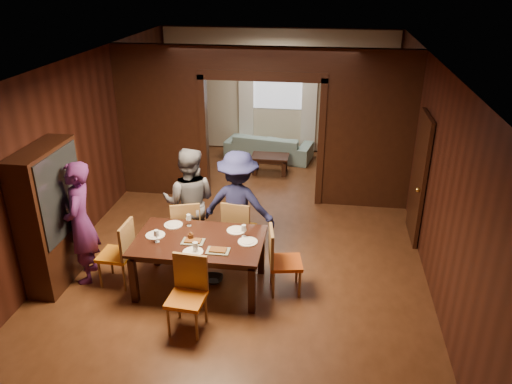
% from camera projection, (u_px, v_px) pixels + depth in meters
% --- Properties ---
extents(floor, '(9.00, 9.00, 0.00)m').
position_uv_depth(floor, '(249.00, 239.00, 8.34)').
color(floor, '#4B2815').
rests_on(floor, ground).
extents(ceiling, '(5.50, 9.00, 0.02)m').
position_uv_depth(ceiling, '(248.00, 62.00, 7.14)').
color(ceiling, silver).
rests_on(ceiling, room_walls).
extents(room_walls, '(5.52, 9.01, 2.90)m').
position_uv_depth(room_walls, '(264.00, 120.00, 9.42)').
color(room_walls, black).
rests_on(room_walls, floor).
extents(person_purple, '(0.58, 0.74, 1.80)m').
position_uv_depth(person_purple, '(80.00, 223.00, 6.95)').
color(person_purple, '#521E59').
rests_on(person_purple, floor).
extents(person_grey, '(0.88, 0.70, 1.74)m').
position_uv_depth(person_grey, '(190.00, 202.00, 7.63)').
color(person_grey, '#595960').
rests_on(person_grey, floor).
extents(person_navy, '(1.19, 0.78, 1.72)m').
position_uv_depth(person_navy, '(238.00, 205.00, 7.54)').
color(person_navy, '#1D1F48').
rests_on(person_navy, floor).
extents(sofa, '(2.10, 1.11, 0.58)m').
position_uv_depth(sofa, '(269.00, 146.00, 11.71)').
color(sofa, '#7FA6A7').
rests_on(sofa, floor).
extents(serving_bowl, '(0.29, 0.29, 0.07)m').
position_uv_depth(serving_bowl, '(211.00, 233.00, 6.88)').
color(serving_bowl, black).
rests_on(serving_bowl, dining_table).
extents(dining_table, '(1.76, 1.09, 0.76)m').
position_uv_depth(dining_table, '(200.00, 263.00, 6.96)').
color(dining_table, black).
rests_on(dining_table, floor).
extents(coffee_table, '(0.80, 0.50, 0.40)m').
position_uv_depth(coffee_table, '(270.00, 164.00, 10.90)').
color(coffee_table, black).
rests_on(coffee_table, floor).
extents(chair_left, '(0.46, 0.46, 0.97)m').
position_uv_depth(chair_left, '(115.00, 253.00, 7.01)').
color(chair_left, orange).
rests_on(chair_left, floor).
extents(chair_right, '(0.51, 0.51, 0.97)m').
position_uv_depth(chair_right, '(286.00, 261.00, 6.83)').
color(chair_right, '#BF4812').
rests_on(chair_right, floor).
extents(chair_far_l, '(0.56, 0.56, 0.97)m').
position_uv_depth(chair_far_l, '(186.00, 227.00, 7.69)').
color(chair_far_l, orange).
rests_on(chair_far_l, floor).
extents(chair_far_r, '(0.49, 0.49, 0.97)m').
position_uv_depth(chair_far_r, '(240.00, 227.00, 7.69)').
color(chair_far_r, orange).
rests_on(chair_far_r, floor).
extents(chair_near, '(0.47, 0.47, 0.97)m').
position_uv_depth(chair_near, '(186.00, 297.00, 6.08)').
color(chair_near, orange).
rests_on(chair_near, floor).
extents(hutch, '(0.40, 1.20, 2.00)m').
position_uv_depth(hutch, '(51.00, 216.00, 6.91)').
color(hutch, black).
rests_on(hutch, floor).
extents(door_right, '(0.06, 0.90, 2.10)m').
position_uv_depth(door_right, '(419.00, 178.00, 8.01)').
color(door_right, black).
rests_on(door_right, floor).
extents(window_far, '(1.20, 0.03, 1.30)m').
position_uv_depth(window_far, '(278.00, 81.00, 11.64)').
color(window_far, silver).
rests_on(window_far, back_wall).
extents(curtain_left, '(0.35, 0.06, 2.40)m').
position_uv_depth(curtain_left, '(246.00, 99.00, 11.88)').
color(curtain_left, white).
rests_on(curtain_left, back_wall).
extents(curtain_right, '(0.35, 0.06, 2.40)m').
position_uv_depth(curtain_right, '(309.00, 102.00, 11.69)').
color(curtain_right, white).
rests_on(curtain_right, back_wall).
extents(plate_left, '(0.27, 0.27, 0.01)m').
position_uv_depth(plate_left, '(155.00, 235.00, 6.90)').
color(plate_left, silver).
rests_on(plate_left, dining_table).
extents(plate_far_l, '(0.27, 0.27, 0.01)m').
position_uv_depth(plate_far_l, '(173.00, 225.00, 7.17)').
color(plate_far_l, silver).
rests_on(plate_far_l, dining_table).
extents(plate_far_r, '(0.27, 0.27, 0.01)m').
position_uv_depth(plate_far_r, '(236.00, 230.00, 7.02)').
color(plate_far_r, white).
rests_on(plate_far_r, dining_table).
extents(plate_right, '(0.27, 0.27, 0.01)m').
position_uv_depth(plate_right, '(248.00, 242.00, 6.74)').
color(plate_right, white).
rests_on(plate_right, dining_table).
extents(plate_near, '(0.27, 0.27, 0.01)m').
position_uv_depth(plate_near, '(193.00, 252.00, 6.50)').
color(plate_near, white).
rests_on(plate_near, dining_table).
extents(platter_a, '(0.30, 0.20, 0.04)m').
position_uv_depth(platter_a, '(193.00, 241.00, 6.73)').
color(platter_a, slate).
rests_on(platter_a, dining_table).
extents(platter_b, '(0.30, 0.20, 0.04)m').
position_uv_depth(platter_b, '(218.00, 250.00, 6.51)').
color(platter_b, gray).
rests_on(platter_b, dining_table).
extents(wineglass_left, '(0.08, 0.08, 0.18)m').
position_uv_depth(wineglass_left, '(157.00, 236.00, 6.70)').
color(wineglass_left, silver).
rests_on(wineglass_left, dining_table).
extents(wineglass_far, '(0.08, 0.08, 0.18)m').
position_uv_depth(wineglass_far, '(189.00, 220.00, 7.12)').
color(wineglass_far, white).
rests_on(wineglass_far, dining_table).
extents(wineglass_right, '(0.08, 0.08, 0.18)m').
position_uv_depth(wineglass_right, '(244.00, 231.00, 6.83)').
color(wineglass_right, silver).
rests_on(wineglass_right, dining_table).
extents(tumbler, '(0.07, 0.07, 0.14)m').
position_uv_depth(tumbler, '(195.00, 247.00, 6.48)').
color(tumbler, silver).
rests_on(tumbler, dining_table).
extents(condiment_jar, '(0.08, 0.08, 0.11)m').
position_uv_depth(condiment_jar, '(191.00, 236.00, 6.77)').
color(condiment_jar, '#452410').
rests_on(condiment_jar, dining_table).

